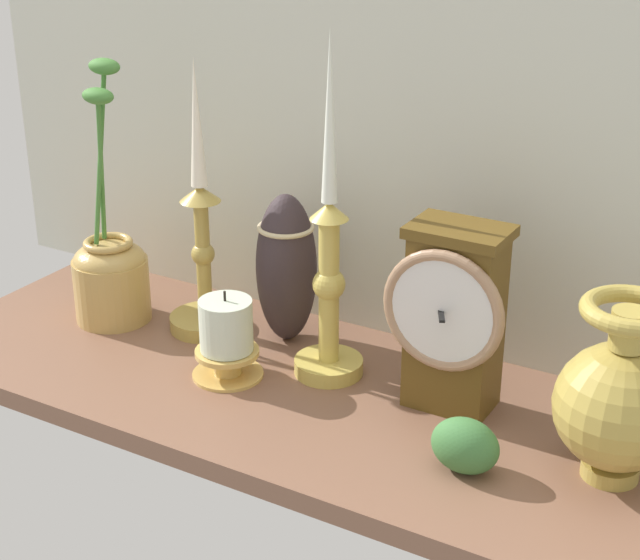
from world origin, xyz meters
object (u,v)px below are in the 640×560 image
Objects in this scene: brass_vase_bulbous at (619,400)px; tall_ceramic_vase at (286,267)px; pillar_candle_front at (227,339)px; candlestick_tall_left at (332,280)px; mantel_clock at (453,316)px; brass_vase_jar at (111,270)px; candlestick_tall_center at (203,254)px.

brass_vase_bulbous is 0.99× the size of tall_ceramic_vase.
candlestick_tall_left is at bearing 32.54° from pillar_candle_front.
brass_vase_jar is at bearing -178.45° from mantel_clock.
candlestick_tall_left is 1.19× the size of brass_vase_jar.
mantel_clock is 25.05cm from tall_ceramic_vase.
pillar_candle_front is at bearing -94.29° from tall_ceramic_vase.
candlestick_tall_left is 11.08cm from tall_ceramic_vase.
candlestick_tall_center reaches higher than mantel_clock.
brass_vase_jar is 3.14× the size of pillar_candle_front.
tall_ceramic_vase is at bearing 167.82° from mantel_clock.
candlestick_tall_center is at bearing 136.96° from pillar_candle_front.
candlestick_tall_center is (-20.08, 2.46, -1.65)cm from candlestick_tall_left.
mantel_clock is 0.62× the size of brass_vase_jar.
brass_vase_bulbous is 0.56× the size of brass_vase_jar.
brass_vase_bulbous is 44.94cm from pillar_candle_front.
candlestick_tall_left is (-14.98, -0.00, 0.91)cm from mantel_clock.
tall_ceramic_vase is at bearing 15.99° from brass_vase_jar.
candlestick_tall_center is at bearing 175.98° from mantel_clock.
candlestick_tall_left is at bearing -180.00° from mantel_clock.
brass_vase_bulbous is 1.74× the size of pillar_candle_front.
brass_vase_jar is at bearing 166.39° from pillar_candle_front.
mantel_clock is 20.05cm from brass_vase_bulbous.
tall_ceramic_vase is at bearing 167.42° from brass_vase_bulbous.
pillar_candle_front is 0.57× the size of tall_ceramic_vase.
pillar_candle_front is at bearing -13.61° from brass_vase_jar.
brass_vase_jar is (-12.29, -3.75, -3.54)cm from candlestick_tall_center.
tall_ceramic_vase reaches higher than brass_vase_bulbous.
mantel_clock reaches higher than pillar_candle_front.
candlestick_tall_center is 1.83× the size of tall_ceramic_vase.
candlestick_tall_center reaches higher than tall_ceramic_vase.
candlestick_tall_left is 1.15× the size of candlestick_tall_center.
brass_vase_jar is at bearing -163.04° from candlestick_tall_center.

